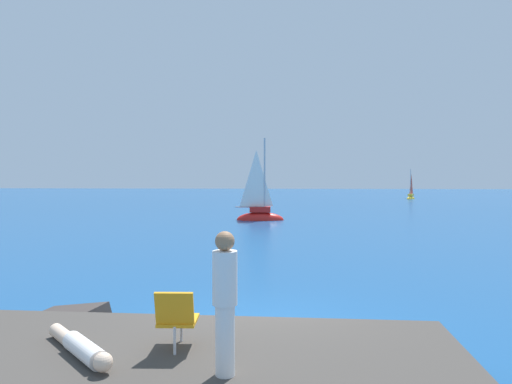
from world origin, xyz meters
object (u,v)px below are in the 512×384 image
object	(u,v)px
sailboat_near	(260,215)
sailboat_far	(411,197)
beach_chair	(177,316)
person_sunbather	(81,347)
person_standing	(225,299)

from	to	relation	value
sailboat_near	sailboat_far	xyz separation A→B (m)	(15.81, 25.24, -0.10)
sailboat_near	beach_chair	world-z (taller)	sailboat_near
person_sunbather	sailboat_far	bearing A→B (deg)	-62.45
person_sunbather	sailboat_near	bearing A→B (deg)	-45.97
sailboat_near	person_standing	world-z (taller)	sailboat_near
sailboat_near	person_standing	bearing A→B (deg)	-89.46
sailboat_far	person_standing	xyz separation A→B (m)	(-15.02, -49.36, 1.31)
person_standing	beach_chair	xyz separation A→B (m)	(-0.71, 0.71, -0.42)
sailboat_near	person_standing	size ratio (longest dim) A/B	3.44
person_standing	person_sunbather	bearing A→B (deg)	-39.37
person_standing	beach_chair	distance (m)	1.09
sailboat_far	person_standing	distance (m)	51.61
person_sunbather	person_standing	xyz separation A→B (m)	(1.84, -0.43, 0.75)
sailboat_far	sailboat_near	bearing A→B (deg)	-0.95
person_sunbather	person_standing	bearing A→B (deg)	-146.65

